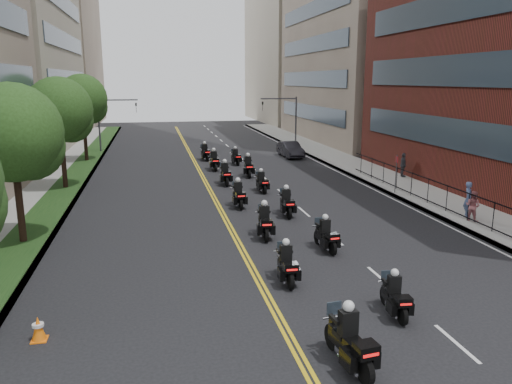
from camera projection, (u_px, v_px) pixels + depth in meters
ground at (352, 355)px, 13.79m from camera, size 160.00×160.00×0.00m
sidewalk_right at (372, 173)px, 40.02m from camera, size 4.00×90.00×0.15m
sidewalk_left at (56, 186)px, 35.27m from camera, size 4.00×90.00×0.15m
grass_strip at (68, 184)px, 35.41m from camera, size 2.00×90.00×0.04m
building_right_tan at (371, 16)px, 60.57m from camera, size 15.11×28.00×30.00m
building_right_far at (300, 48)px, 89.66m from camera, size 15.00×28.00×26.00m
building_left_far at (43, 44)px, 81.06m from camera, size 16.00×28.00×26.00m
iron_fence at (457, 202)px, 27.22m from camera, size 0.05×28.00×1.50m
street_trees at (46, 121)px, 28.24m from camera, size 4.40×38.40×7.98m
traffic_signal_right at (288, 114)px, 54.97m from camera, size 4.09×0.20×5.60m
traffic_signal_left at (108, 117)px, 51.19m from camera, size 4.09×0.20×5.60m
motorcycle_0 at (350, 342)px, 13.08m from camera, size 0.73×2.48×1.83m
motorcycle_1 at (395, 297)px, 16.03m from camera, size 0.55×2.09×1.54m
motorcycle_2 at (287, 265)px, 18.67m from camera, size 0.54×2.26×1.67m
motorcycle_3 at (326, 236)px, 22.16m from camera, size 0.60×2.22×1.63m
motorcycle_4 at (265, 223)px, 23.99m from camera, size 0.69×2.44×1.80m
motorcycle_5 at (287, 204)px, 27.82m from camera, size 0.57×2.35×1.73m
motorcycle_6 at (238, 196)px, 29.68m from camera, size 0.55×2.39×1.76m
motorcycle_7 at (262, 183)px, 33.69m from camera, size 0.55×2.17×1.60m
motorcycle_8 at (225, 175)px, 36.03m from camera, size 0.57×2.50×1.84m
motorcycle_9 at (248, 167)px, 39.02m from camera, size 0.66×2.52×1.86m
motorcycle_10 at (214, 161)px, 41.80m from camera, size 0.58×2.52×1.86m
motorcycle_11 at (236, 157)px, 44.50m from camera, size 0.64×2.21×1.64m
motorcycle_12 at (205, 153)px, 46.87m from camera, size 0.74×2.41×1.78m
parked_sedan at (290, 149)px, 48.81m from camera, size 1.77×4.63×1.51m
pedestrian_a at (468, 199)px, 27.07m from camera, size 0.70×0.82×1.91m
pedestrian_b at (473, 206)px, 26.22m from camera, size 0.89×0.97×1.61m
pedestrian_c at (403, 165)px, 38.05m from camera, size 0.65×1.14×1.84m
traffic_cone at (38, 329)px, 14.51m from camera, size 0.45×0.45×0.75m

